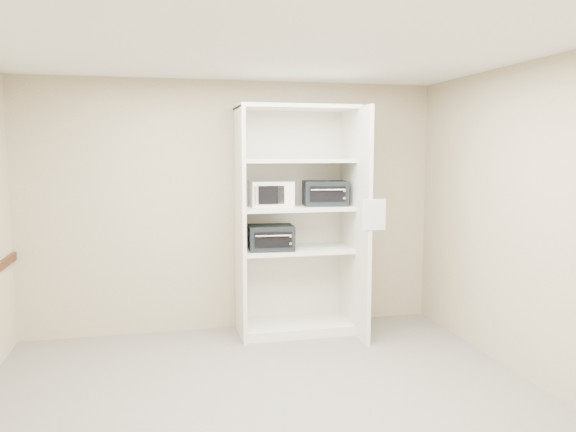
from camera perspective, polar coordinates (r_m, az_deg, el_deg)
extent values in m
cube|color=slate|center=(4.56, -1.84, -18.68)|extent=(4.50, 4.00, 0.01)
cube|color=white|center=(4.19, -1.98, 16.94)|extent=(4.50, 4.00, 0.01)
cube|color=#BBB28A|center=(6.13, -5.48, 0.97)|extent=(4.50, 0.02, 2.70)
cube|color=#BBB28A|center=(2.27, 7.87, -8.65)|extent=(4.50, 0.02, 2.70)
cube|color=#BBB28A|center=(5.10, 23.77, -0.70)|extent=(0.02, 4.00, 2.70)
cube|color=silver|center=(5.83, -4.86, -0.79)|extent=(0.04, 0.60, 2.40)
cube|color=silver|center=(5.98, 6.81, -0.64)|extent=(0.04, 0.90, 2.40)
cube|color=silver|center=(6.24, 0.20, -0.29)|extent=(1.24, 0.02, 2.40)
cube|color=silver|center=(6.22, 0.81, -11.19)|extent=(1.16, 0.56, 0.10)
cube|color=silver|center=(6.01, 0.82, -3.45)|extent=(1.16, 0.56, 0.04)
cube|color=silver|center=(5.95, 0.83, 0.83)|extent=(1.16, 0.56, 0.04)
cube|color=silver|center=(5.92, 0.83, 5.65)|extent=(1.16, 0.56, 0.04)
cube|color=silver|center=(5.94, 0.84, 10.96)|extent=(1.24, 0.60, 0.04)
cube|color=white|center=(5.94, -1.70, 2.28)|extent=(0.45, 0.35, 0.26)
cube|color=black|center=(6.03, 3.78, 2.33)|extent=(0.50, 0.40, 0.26)
cube|color=black|center=(5.88, -1.74, -2.21)|extent=(0.49, 0.38, 0.26)
cube|color=white|center=(5.55, 8.75, 0.14)|extent=(0.23, 0.01, 0.30)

